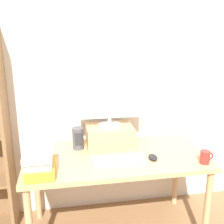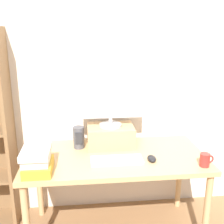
% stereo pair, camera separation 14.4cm
% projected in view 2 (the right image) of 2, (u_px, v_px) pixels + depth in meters
% --- Properties ---
extents(back_wall, '(7.00, 0.08, 2.60)m').
position_uv_depth(back_wall, '(109.00, 70.00, 2.44)').
color(back_wall, beige).
rests_on(back_wall, ground_plane).
extents(desk, '(1.39, 0.70, 0.70)m').
position_uv_depth(desk, '(115.00, 164.00, 2.20)').
color(desk, tan).
rests_on(desk, ground_plane).
extents(riser_box, '(0.38, 0.27, 0.17)m').
position_uv_depth(riser_box, '(111.00, 136.00, 2.34)').
color(riser_box, tan).
rests_on(riser_box, desk).
extents(computer_monitor, '(0.53, 0.18, 0.36)m').
position_uv_depth(computer_monitor, '(110.00, 103.00, 2.26)').
color(computer_monitor, '#B7B7BA').
rests_on(computer_monitor, riser_box).
extents(keyboard, '(0.38, 0.14, 0.02)m').
position_uv_depth(keyboard, '(117.00, 160.00, 2.07)').
color(keyboard, silver).
rests_on(keyboard, desk).
extents(computer_mouse, '(0.06, 0.10, 0.04)m').
position_uv_depth(computer_mouse, '(152.00, 158.00, 2.08)').
color(computer_mouse, black).
rests_on(computer_mouse, desk).
extents(book_stack, '(0.20, 0.27, 0.16)m').
position_uv_depth(book_stack, '(37.00, 161.00, 1.91)').
color(book_stack, gold).
rests_on(book_stack, desk).
extents(coffee_mug, '(0.10, 0.07, 0.10)m').
position_uv_depth(coffee_mug, '(205.00, 160.00, 1.99)').
color(coffee_mug, '#9E2D28').
rests_on(coffee_mug, desk).
extents(desk_speaker, '(0.09, 0.09, 0.18)m').
position_uv_depth(desk_speaker, '(79.00, 137.00, 2.29)').
color(desk_speaker, '#4C4C51').
rests_on(desk_speaker, desk).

